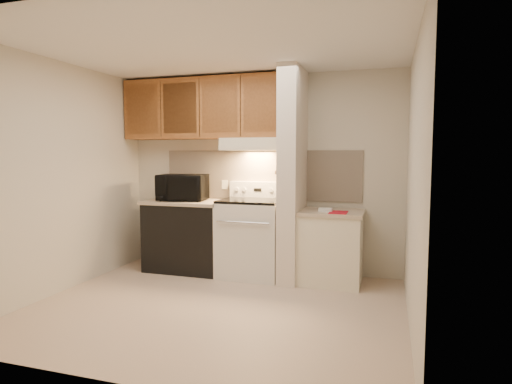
% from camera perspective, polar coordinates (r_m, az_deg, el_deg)
% --- Properties ---
extents(floor, '(3.60, 3.60, 0.00)m').
position_cam_1_polar(floor, '(4.38, -5.38, -15.01)').
color(floor, '#C5AB95').
rests_on(floor, ground).
extents(ceiling, '(3.60, 3.60, 0.00)m').
position_cam_1_polar(ceiling, '(4.24, -5.67, 18.65)').
color(ceiling, white).
rests_on(ceiling, wall_back).
extents(wall_back, '(3.60, 2.50, 0.02)m').
position_cam_1_polar(wall_back, '(5.54, 0.52, 2.45)').
color(wall_back, beige).
rests_on(wall_back, floor).
extents(wall_left, '(0.02, 3.00, 2.50)m').
position_cam_1_polar(wall_left, '(5.10, -24.51, 1.77)').
color(wall_left, beige).
rests_on(wall_left, floor).
extents(wall_right, '(0.02, 3.00, 2.50)m').
position_cam_1_polar(wall_right, '(3.81, 20.31, 0.93)').
color(wall_right, beige).
rests_on(wall_right, floor).
extents(backsplash, '(2.60, 0.02, 0.63)m').
position_cam_1_polar(backsplash, '(5.53, 0.48, 2.29)').
color(backsplash, beige).
rests_on(backsplash, wall_back).
extents(range_body, '(0.76, 0.65, 0.92)m').
position_cam_1_polar(range_body, '(5.31, -0.57, -6.27)').
color(range_body, silver).
rests_on(range_body, floor).
extents(oven_window, '(0.50, 0.01, 0.30)m').
position_cam_1_polar(oven_window, '(5.00, -1.70, -6.50)').
color(oven_window, black).
rests_on(oven_window, range_body).
extents(oven_handle, '(0.65, 0.02, 0.02)m').
position_cam_1_polar(oven_handle, '(4.93, -1.85, -4.08)').
color(oven_handle, silver).
rests_on(oven_handle, range_body).
extents(cooktop, '(0.74, 0.64, 0.03)m').
position_cam_1_polar(cooktop, '(5.23, -0.58, -1.16)').
color(cooktop, black).
rests_on(cooktop, range_body).
extents(range_backguard, '(0.76, 0.08, 0.20)m').
position_cam_1_polar(range_backguard, '(5.49, 0.34, 0.34)').
color(range_backguard, silver).
rests_on(range_backguard, range_body).
extents(range_display, '(0.10, 0.01, 0.04)m').
position_cam_1_polar(range_display, '(5.45, 0.21, 0.30)').
color(range_display, black).
rests_on(range_display, range_backguard).
extents(range_knob_left_outer, '(0.05, 0.02, 0.05)m').
position_cam_1_polar(range_knob_left_outer, '(5.54, -2.57, 0.37)').
color(range_knob_left_outer, silver).
rests_on(range_knob_left_outer, range_backguard).
extents(range_knob_left_inner, '(0.05, 0.02, 0.05)m').
position_cam_1_polar(range_knob_left_inner, '(5.50, -1.59, 0.35)').
color(range_knob_left_inner, silver).
rests_on(range_knob_left_inner, range_backguard).
extents(range_knob_right_inner, '(0.05, 0.02, 0.05)m').
position_cam_1_polar(range_knob_right_inner, '(5.40, 2.02, 0.25)').
color(range_knob_right_inner, silver).
rests_on(range_knob_right_inner, range_backguard).
extents(range_knob_right_outer, '(0.05, 0.02, 0.05)m').
position_cam_1_polar(range_knob_right_outer, '(5.37, 3.05, 0.23)').
color(range_knob_right_outer, silver).
rests_on(range_knob_right_outer, range_backguard).
extents(dishwasher_front, '(1.00, 0.63, 0.87)m').
position_cam_1_polar(dishwasher_front, '(5.65, -9.11, -5.90)').
color(dishwasher_front, black).
rests_on(dishwasher_front, floor).
extents(left_countertop, '(1.04, 0.67, 0.04)m').
position_cam_1_polar(left_countertop, '(5.58, -9.18, -1.30)').
color(left_countertop, tan).
rests_on(left_countertop, dishwasher_front).
extents(spoon_rest, '(0.23, 0.12, 0.02)m').
position_cam_1_polar(spoon_rest, '(5.81, -9.45, -0.78)').
color(spoon_rest, black).
rests_on(spoon_rest, left_countertop).
extents(teal_jar, '(0.11, 0.11, 0.09)m').
position_cam_1_polar(teal_jar, '(5.82, -11.84, -0.42)').
color(teal_jar, '#236B68').
rests_on(teal_jar, left_countertop).
extents(outlet, '(0.08, 0.01, 0.12)m').
position_cam_1_polar(outlet, '(5.68, -4.20, 0.99)').
color(outlet, '#ECE3C5').
rests_on(outlet, backsplash).
extents(microwave, '(0.65, 0.49, 0.33)m').
position_cam_1_polar(microwave, '(5.57, -9.76, 0.60)').
color(microwave, black).
rests_on(microwave, left_countertop).
extents(partition_pillar, '(0.22, 0.70, 2.50)m').
position_cam_1_polar(partition_pillar, '(5.07, 4.90, 2.19)').
color(partition_pillar, beige).
rests_on(partition_pillar, floor).
extents(pillar_trim, '(0.01, 0.70, 0.04)m').
position_cam_1_polar(pillar_trim, '(5.09, 3.63, 2.77)').
color(pillar_trim, '#995B2C').
rests_on(pillar_trim, partition_pillar).
extents(knife_strip, '(0.02, 0.42, 0.04)m').
position_cam_1_polar(knife_strip, '(5.05, 3.43, 2.98)').
color(knife_strip, black).
rests_on(knife_strip, partition_pillar).
extents(knife_blade_a, '(0.01, 0.03, 0.16)m').
position_cam_1_polar(knife_blade_a, '(4.90, 2.85, 1.75)').
color(knife_blade_a, silver).
rests_on(knife_blade_a, knife_strip).
extents(knife_handle_a, '(0.02, 0.02, 0.10)m').
position_cam_1_polar(knife_handle_a, '(4.90, 2.87, 3.50)').
color(knife_handle_a, black).
rests_on(knife_handle_a, knife_strip).
extents(knife_blade_b, '(0.01, 0.04, 0.18)m').
position_cam_1_polar(knife_blade_b, '(4.99, 3.10, 1.69)').
color(knife_blade_b, silver).
rests_on(knife_blade_b, knife_strip).
extents(knife_handle_b, '(0.02, 0.02, 0.10)m').
position_cam_1_polar(knife_handle_b, '(4.96, 3.05, 3.52)').
color(knife_handle_b, black).
rests_on(knife_handle_b, knife_strip).
extents(knife_blade_c, '(0.01, 0.04, 0.20)m').
position_cam_1_polar(knife_blade_c, '(5.06, 3.30, 1.63)').
color(knife_blade_c, silver).
rests_on(knife_blade_c, knife_strip).
extents(knife_handle_c, '(0.02, 0.02, 0.10)m').
position_cam_1_polar(knife_handle_c, '(5.05, 3.31, 3.55)').
color(knife_handle_c, black).
rests_on(knife_handle_c, knife_strip).
extents(knife_blade_d, '(0.01, 0.04, 0.16)m').
position_cam_1_polar(knife_blade_d, '(5.14, 3.52, 1.90)').
color(knife_blade_d, silver).
rests_on(knife_blade_d, knife_strip).
extents(knife_handle_d, '(0.02, 0.02, 0.10)m').
position_cam_1_polar(knife_handle_d, '(5.14, 3.55, 3.57)').
color(knife_handle_d, black).
rests_on(knife_handle_d, knife_strip).
extents(knife_blade_e, '(0.01, 0.04, 0.18)m').
position_cam_1_polar(knife_blade_e, '(5.21, 3.72, 1.83)').
color(knife_blade_e, silver).
rests_on(knife_blade_e, knife_strip).
extents(knife_handle_e, '(0.02, 0.02, 0.10)m').
position_cam_1_polar(knife_handle_e, '(5.20, 3.72, 3.59)').
color(knife_handle_e, black).
rests_on(knife_handle_e, knife_strip).
extents(oven_mitt, '(0.03, 0.10, 0.24)m').
position_cam_1_polar(oven_mitt, '(5.27, 3.89, 1.28)').
color(oven_mitt, slate).
rests_on(oven_mitt, partition_pillar).
extents(right_cab_base, '(0.70, 0.60, 0.81)m').
position_cam_1_polar(right_cab_base, '(5.10, 9.92, -7.43)').
color(right_cab_base, '#ECE3C5').
rests_on(right_cab_base, floor).
extents(right_countertop, '(0.74, 0.64, 0.04)m').
position_cam_1_polar(right_countertop, '(5.03, 9.99, -2.70)').
color(right_countertop, tan).
rests_on(right_countertop, right_cab_base).
extents(red_folder, '(0.20, 0.27, 0.01)m').
position_cam_1_polar(red_folder, '(4.87, 10.94, -2.69)').
color(red_folder, '#B21021').
rests_on(red_folder, right_countertop).
extents(white_box, '(0.15, 0.11, 0.04)m').
position_cam_1_polar(white_box, '(4.93, 9.27, -2.37)').
color(white_box, white).
rests_on(white_box, right_countertop).
extents(range_hood, '(0.78, 0.44, 0.15)m').
position_cam_1_polar(range_hood, '(5.32, -0.17, 6.38)').
color(range_hood, '#ECE3C5').
rests_on(range_hood, upper_cabinets).
extents(hood_lip, '(0.78, 0.04, 0.06)m').
position_cam_1_polar(hood_lip, '(5.12, -0.88, 5.93)').
color(hood_lip, '#ECE3C5').
rests_on(hood_lip, range_hood).
extents(upper_cabinets, '(2.18, 0.33, 0.77)m').
position_cam_1_polar(upper_cabinets, '(5.64, -6.86, 10.96)').
color(upper_cabinets, '#995B2C').
rests_on(upper_cabinets, wall_back).
extents(cab_door_a, '(0.46, 0.01, 0.63)m').
position_cam_1_polar(cab_door_a, '(5.88, -14.92, 10.58)').
color(cab_door_a, '#995B2C').
rests_on(cab_door_a, upper_cabinets).
extents(cab_gap_a, '(0.01, 0.01, 0.73)m').
position_cam_1_polar(cab_gap_a, '(5.74, -12.59, 10.77)').
color(cab_gap_a, black).
rests_on(cab_gap_a, upper_cabinets).
extents(cab_door_b, '(0.46, 0.01, 0.63)m').
position_cam_1_polar(cab_door_b, '(5.61, -10.12, 10.95)').
color(cab_door_b, '#995B2C').
rests_on(cab_door_b, upper_cabinets).
extents(cab_gap_b, '(0.01, 0.01, 0.73)m').
position_cam_1_polar(cab_gap_b, '(5.49, -7.56, 11.11)').
color(cab_gap_b, black).
rests_on(cab_gap_b, upper_cabinets).
extents(cab_door_c, '(0.46, 0.01, 0.63)m').
position_cam_1_polar(cab_door_c, '(5.38, -4.87, 11.26)').
color(cab_door_c, '#995B2C').
rests_on(cab_door_c, upper_cabinets).
extents(cab_gap_c, '(0.01, 0.01, 0.73)m').
position_cam_1_polar(cab_gap_c, '(5.29, -2.08, 11.39)').
color(cab_gap_c, black).
rests_on(cab_gap_c, upper_cabinets).
extents(cab_door_d, '(0.46, 0.01, 0.63)m').
position_cam_1_polar(cab_door_d, '(5.21, 0.81, 11.49)').
color(cab_door_d, '#995B2C').
rests_on(cab_door_d, upper_cabinets).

